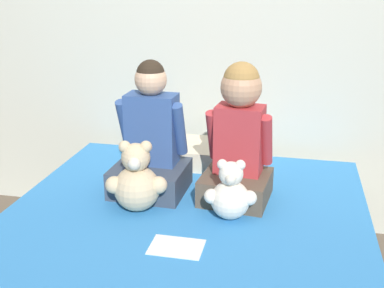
{
  "coord_description": "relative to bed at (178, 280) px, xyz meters",
  "views": [
    {
      "loc": [
        0.44,
        -1.74,
        1.51
      ],
      "look_at": [
        0.0,
        0.29,
        0.79
      ],
      "focal_mm": 45.0,
      "sensor_mm": 36.0,
      "label": 1
    }
  ],
  "objects": [
    {
      "name": "child_on_right",
      "position": [
        0.2,
        0.37,
        0.55
      ],
      "size": [
        0.34,
        0.33,
        0.65
      ],
      "rotation": [
        0.0,
        0.0,
        -0.1
      ],
      "color": "brown",
      "rests_on": "bed"
    },
    {
      "name": "teddy_bear_held_by_left_child",
      "position": [
        -0.22,
        0.13,
        0.39
      ],
      "size": [
        0.27,
        0.21,
        0.33
      ],
      "rotation": [
        0.0,
        0.0,
        0.21
      ],
      "color": "#D1B78E",
      "rests_on": "bed"
    },
    {
      "name": "bed",
      "position": [
        0.0,
        0.0,
        0.0
      ],
      "size": [
        1.64,
        1.92,
        0.51
      ],
      "color": "#2D2D33",
      "rests_on": "ground_plane"
    },
    {
      "name": "teddy_bear_held_by_right_child",
      "position": [
        0.2,
        0.14,
        0.37
      ],
      "size": [
        0.23,
        0.17,
        0.27
      ],
      "rotation": [
        0.0,
        0.0,
        0.12
      ],
      "color": "silver",
      "rests_on": "bed"
    },
    {
      "name": "wall_behind_bed",
      "position": [
        0.0,
        1.11,
        1.0
      ],
      "size": [
        8.0,
        0.06,
        2.5
      ],
      "color": "beige",
      "rests_on": "ground_plane"
    },
    {
      "name": "pillow_at_headboard",
      "position": [
        0.0,
        0.77,
        0.31
      ],
      "size": [
        0.54,
        0.33,
        0.11
      ],
      "color": "beige",
      "rests_on": "bed"
    },
    {
      "name": "child_on_left",
      "position": [
        -0.22,
        0.36,
        0.5
      ],
      "size": [
        0.36,
        0.33,
        0.64
      ],
      "rotation": [
        0.0,
        0.0,
        -0.03
      ],
      "color": "#384251",
      "rests_on": "bed"
    },
    {
      "name": "sign_card",
      "position": [
        0.03,
        -0.15,
        0.26
      ],
      "size": [
        0.21,
        0.15,
        0.0
      ],
      "color": "white",
      "rests_on": "bed"
    }
  ]
}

